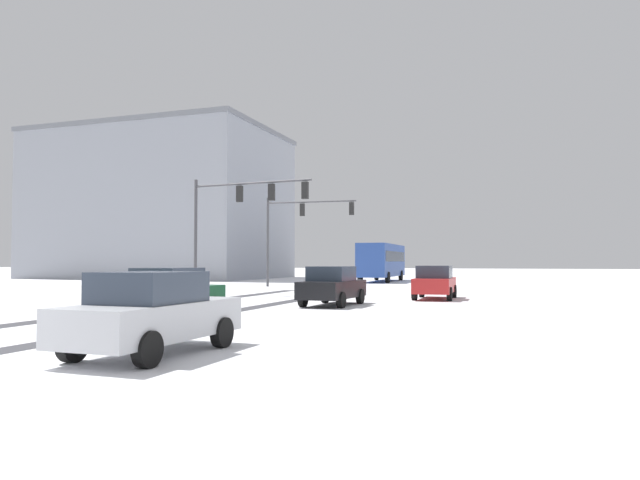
% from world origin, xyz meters
% --- Properties ---
extents(wheel_track_left_lane, '(0.81, 29.34, 0.01)m').
position_xyz_m(wheel_track_left_lane, '(-1.36, 13.34, 0.00)').
color(wheel_track_left_lane, '#424247').
rests_on(wheel_track_left_lane, ground).
extents(wheel_track_right_lane, '(0.89, 29.34, 0.01)m').
position_xyz_m(wheel_track_right_lane, '(-5.17, 13.34, 0.00)').
color(wheel_track_right_lane, '#424247').
rests_on(wheel_track_right_lane, ground).
extents(sidewalk_kerb_right, '(4.00, 29.34, 0.12)m').
position_xyz_m(sidewalk_kerb_right, '(10.29, 12.00, 0.06)').
color(sidewalk_kerb_right, white).
rests_on(sidewalk_kerb_right, ground).
extents(traffic_signal_far_left, '(6.70, 0.72, 6.50)m').
position_xyz_m(traffic_signal_far_left, '(-6.57, 32.83, 4.67)').
color(traffic_signal_far_left, '#47474C').
rests_on(traffic_signal_far_left, ground).
extents(traffic_signal_near_left, '(7.32, 0.76, 6.50)m').
position_xyz_m(traffic_signal_near_left, '(-5.96, 22.46, 4.83)').
color(traffic_signal_near_left, '#47474C').
rests_on(traffic_signal_near_left, ground).
extents(car_red_lead, '(1.92, 4.14, 1.62)m').
position_xyz_m(car_red_lead, '(4.66, 22.26, 0.82)').
color(car_red_lead, red).
rests_on(car_red_lead, ground).
extents(car_black_second, '(1.94, 4.15, 1.62)m').
position_xyz_m(car_black_second, '(1.22, 16.71, 0.82)').
color(car_black_second, black).
rests_on(car_black_second, ground).
extents(car_dark_green_third, '(1.84, 4.10, 1.62)m').
position_xyz_m(car_dark_green_third, '(-1.86, 9.52, 0.82)').
color(car_dark_green_third, '#194C2D').
rests_on(car_dark_green_third, ground).
extents(car_silver_fourth, '(1.89, 4.13, 1.62)m').
position_xyz_m(car_silver_fourth, '(1.83, 3.35, 0.82)').
color(car_silver_fourth, '#B7BABF').
rests_on(car_silver_fourth, ground).
extents(bus_oncoming, '(3.00, 11.09, 3.38)m').
position_xyz_m(bus_oncoming, '(-3.45, 46.11, 1.99)').
color(bus_oncoming, '#284793').
rests_on(bus_oncoming, ground).
extents(office_building_far_left_block, '(25.82, 17.26, 16.16)m').
position_xyz_m(office_building_far_left_block, '(-29.59, 49.67, 8.09)').
color(office_building_far_left_block, '#9399A3').
rests_on(office_building_far_left_block, ground).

